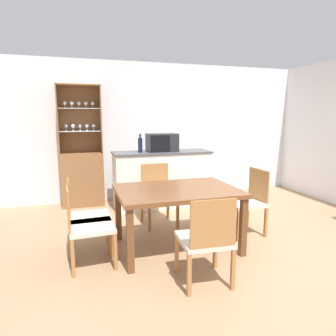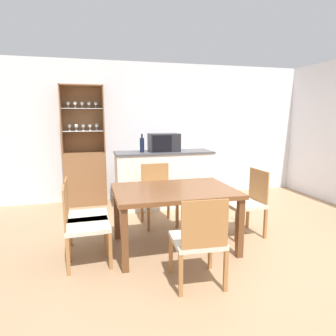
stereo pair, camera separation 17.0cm
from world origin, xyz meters
name	(u,v)px [view 2 (the right image)]	position (x,y,z in m)	size (l,w,h in m)	color
ground_plane	(239,249)	(0.00, 0.00, 0.00)	(18.00, 18.00, 0.00)	#A37F5B
wall_back	(177,131)	(0.00, 2.63, 1.27)	(6.80, 0.06, 2.55)	silver
kitchen_counter	(164,179)	(-0.45, 1.93, 0.49)	(1.68, 0.58, 0.97)	white
display_cabinet	(85,170)	(-1.78, 2.41, 0.62)	(0.72, 0.39, 2.09)	brown
dining_table	(174,196)	(-0.74, 0.25, 0.64)	(1.40, 1.00, 0.73)	brown
dining_chair_side_left_far	(83,215)	(-1.79, 0.40, 0.44)	(0.46, 0.46, 0.87)	beige
dining_chair_side_right_far	(247,202)	(0.30, 0.40, 0.44)	(0.48, 0.48, 0.87)	beige
dining_chair_head_far	(158,194)	(-0.74, 1.09, 0.44)	(0.47, 0.47, 0.87)	beige
dining_chair_side_left_near	(83,224)	(-1.79, 0.10, 0.44)	(0.48, 0.48, 0.87)	beige
dining_chair_head_near	(199,240)	(-0.74, -0.60, 0.44)	(0.48, 0.48, 0.87)	beige
microwave	(164,142)	(-0.45, 1.93, 1.12)	(0.51, 0.34, 0.31)	#232328
wine_bottle	(142,145)	(-0.83, 1.91, 1.10)	(0.07, 0.07, 0.31)	#141E38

